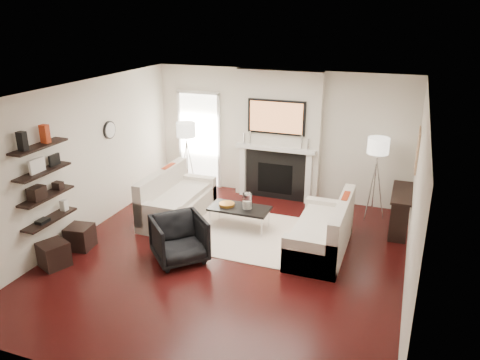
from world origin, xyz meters
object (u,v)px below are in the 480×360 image
(lamp_left_shade, at_px, (186,130))
(lamp_right_shade, at_px, (378,146))
(loveseat_left_base, at_px, (178,208))
(coffee_table, at_px, (239,208))
(ottoman_near, at_px, (80,237))
(loveseat_right_base, at_px, (320,239))
(armchair, at_px, (179,237))

(lamp_left_shade, height_order, lamp_right_shade, same)
(loveseat_left_base, xyz_separation_m, lamp_right_shade, (3.52, 1.35, 1.24))
(lamp_right_shade, bearing_deg, lamp_left_shade, -177.89)
(coffee_table, distance_m, lamp_right_shade, 2.83)
(coffee_table, distance_m, ottoman_near, 2.81)
(coffee_table, bearing_deg, ottoman_near, -144.20)
(loveseat_right_base, relative_size, coffee_table, 1.64)
(loveseat_right_base, height_order, lamp_right_shade, lamp_right_shade)
(loveseat_right_base, bearing_deg, lamp_left_shade, 154.05)
(loveseat_right_base, distance_m, coffee_table, 1.61)
(coffee_table, bearing_deg, armchair, -109.42)
(loveseat_right_base, height_order, armchair, armchair)
(coffee_table, height_order, armchair, armchair)
(loveseat_right_base, distance_m, lamp_left_shade, 3.78)
(loveseat_left_base, relative_size, coffee_table, 1.64)
(loveseat_left_base, height_order, ottoman_near, loveseat_left_base)
(loveseat_left_base, distance_m, loveseat_right_base, 2.86)
(lamp_left_shade, bearing_deg, lamp_right_shade, 2.11)
(coffee_table, distance_m, armchair, 1.50)
(loveseat_right_base, relative_size, ottoman_near, 4.50)
(loveseat_right_base, xyz_separation_m, ottoman_near, (-3.83, -1.30, -0.01))
(lamp_left_shade, bearing_deg, loveseat_right_base, -25.95)
(coffee_table, xyz_separation_m, lamp_right_shade, (2.24, 1.37, 1.05))
(loveseat_left_base, xyz_separation_m, ottoman_near, (-1.00, -1.67, -0.01))
(armchair, relative_size, lamp_right_shade, 2.03)
(loveseat_left_base, relative_size, lamp_right_shade, 4.50)
(loveseat_left_base, bearing_deg, ottoman_near, -121.01)
(loveseat_left_base, height_order, lamp_right_shade, lamp_right_shade)
(loveseat_left_base, relative_size, lamp_left_shade, 4.50)
(coffee_table, relative_size, lamp_right_shade, 2.75)
(lamp_right_shade, bearing_deg, ottoman_near, -146.32)
(coffee_table, bearing_deg, loveseat_left_base, 178.93)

